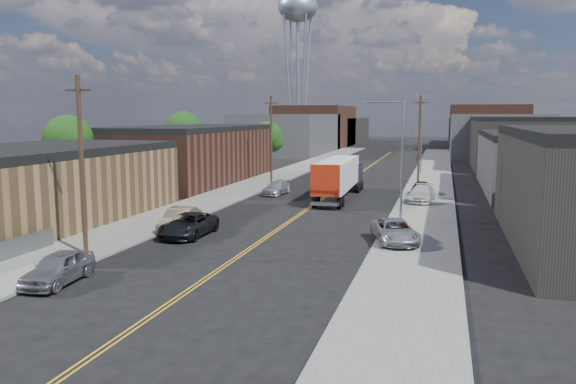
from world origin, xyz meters
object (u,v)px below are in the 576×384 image
Objects in this scene: water_tower at (298,13)px; semi_truck at (340,175)px; car_left_c at (188,225)px; car_right_lot_a at (395,231)px; car_right_lot_b at (422,194)px; car_left_b at (180,219)px; car_left_d at (277,188)px; car_right_lot_c at (421,188)px; car_left_a at (58,268)px.

water_tower is 82.78m from semi_truck.
car_right_lot_a is (13.22, 1.17, 0.10)m from car_left_c.
car_left_c is 23.04m from car_right_lot_b.
car_left_b is 18.59m from car_left_d.
car_right_lot_a is 1.28× the size of car_right_lot_c.
car_right_lot_c is (13.85, 2.63, 0.17)m from car_left_d.
car_right_lot_b is at bearing 56.65° from car_left_a.
car_right_lot_a is 1.01× the size of car_right_lot_b.
car_left_a is at bearing -105.82° from semi_truck.
car_left_c is at bearing -53.90° from car_left_b.
car_left_a is 0.83× the size of car_left_c.
car_left_d is at bearing 79.81° from car_left_b.
car_left_b is at bearing 131.57° from car_left_c.
car_right_lot_c reaches higher than car_left_d.
car_left_a reaches higher than car_right_lot_c.
car_left_c is 13.27m from car_right_lot_a.
water_tower is 101.65m from car_right_lot_a.
water_tower is 9.43× the size of car_right_lot_c.
car_left_c is 1.07× the size of car_right_lot_b.
car_left_c is at bearing -109.93° from semi_truck.
semi_truck is at bearing -72.40° from water_tower.
semi_truck is 2.92× the size of car_right_lot_b.
car_right_lot_b is at bearing -1.90° from car_left_d.
car_right_lot_b is 4.54m from car_right_lot_c.
car_left_c is at bearing -84.30° from car_left_d.
water_tower reaches higher than car_left_d.
semi_truck reaches higher than car_right_lot_b.
car_left_c is 1.20× the size of car_left_d.
car_right_lot_a is 21.55m from car_right_lot_c.
car_right_lot_b is (14.15, 18.18, 0.13)m from car_left_c.
water_tower reaches higher than semi_truck.
car_left_b is 0.94× the size of car_right_lot_b.
car_right_lot_a reaches higher than car_right_lot_c.
car_left_b is 2.07m from car_left_c.
car_right_lot_b reaches higher than car_left_a.
car_left_b is 26.09m from car_right_lot_c.
car_left_b is at bearing -88.57° from car_left_d.
car_left_a is 19.09m from car_right_lot_a.
semi_truck is 31.65m from car_left_a.
car_left_b is at bearing -115.20° from semi_truck.
car_left_a is 0.99× the size of car_left_d.
car_left_a is (-7.87, -30.62, -1.41)m from semi_truck.
semi_truck is 2.73× the size of car_left_c.
water_tower reaches higher than car_right_lot_a.
semi_truck reaches higher than car_right_lot_c.
car_right_lot_a is at bearing -71.90° from water_tower.
car_right_lot_a is at bearing -86.58° from car_right_lot_b.
car_right_lot_c is at bearing 16.50° from car_left_d.
water_tower is at bearing 108.78° from car_left_d.
car_right_lot_c is at bearing 60.30° from car_left_a.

